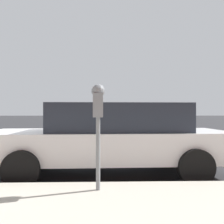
# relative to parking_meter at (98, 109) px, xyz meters

# --- Properties ---
(ground_plane) EXTENTS (220.00, 220.00, 0.00)m
(ground_plane) POSITION_rel_parking_meter_xyz_m (2.62, 0.69, -1.31)
(ground_plane) COLOR #2B2B2D
(parking_meter) EXTENTS (0.21, 0.19, 1.49)m
(parking_meter) POSITION_rel_parking_meter_xyz_m (0.00, 0.00, 0.00)
(parking_meter) COLOR gray
(parking_meter) RESTS_ON sidewalk
(car_white) EXTENTS (2.10, 4.85, 1.45)m
(car_white) POSITION_rel_parking_meter_xyz_m (1.67, -0.23, -0.55)
(car_white) COLOR silver
(car_white) RESTS_ON ground_plane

